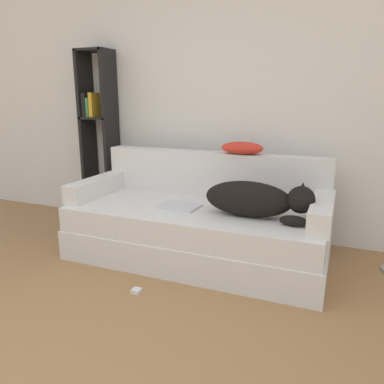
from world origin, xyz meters
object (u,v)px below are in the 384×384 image
object	(u,v)px
dog	(257,199)
power_adapter	(136,291)
bookshelf	(98,130)
couch	(196,233)
laptop	(180,206)
throw_pillow	(242,148)

from	to	relation	value
dog	power_adapter	size ratio (longest dim) A/B	13.55
bookshelf	power_adapter	bearing A→B (deg)	-47.50
couch	laptop	bearing A→B (deg)	-155.23
throw_pillow	power_adapter	size ratio (longest dim) A/B	6.09
laptop	bookshelf	bearing A→B (deg)	155.82
laptop	throw_pillow	size ratio (longest dim) A/B	0.91
couch	power_adapter	world-z (taller)	couch
throw_pillow	laptop	bearing A→B (deg)	-131.66
throw_pillow	power_adapter	bearing A→B (deg)	-111.86
couch	bookshelf	world-z (taller)	bookshelf
couch	laptop	distance (m)	0.27
laptop	throw_pillow	bearing A→B (deg)	51.75
couch	power_adapter	size ratio (longest dim) A/B	34.93
dog	couch	bearing A→B (deg)	171.48
couch	dog	world-z (taller)	dog
dog	throw_pillow	distance (m)	0.61
couch	power_adapter	distance (m)	0.75
dog	power_adapter	world-z (taller)	dog
couch	dog	size ratio (longest dim) A/B	2.58
dog	power_adapter	distance (m)	1.09
bookshelf	power_adapter	size ratio (longest dim) A/B	29.77
couch	bookshelf	bearing A→B (deg)	156.71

